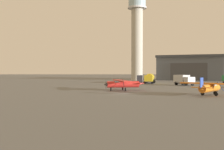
% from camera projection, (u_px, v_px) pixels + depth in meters
% --- Properties ---
extents(ground_plane, '(400.00, 400.00, 0.00)m').
position_uv_depth(ground_plane, '(125.00, 94.00, 54.34)').
color(ground_plane, '#60605E').
extents(control_tower, '(7.42, 7.42, 37.47)m').
position_uv_depth(control_tower, '(137.00, 32.00, 117.87)').
color(control_tower, '#B2AD9E').
rests_on(control_tower, ground_plane).
extents(hangar, '(31.41, 27.13, 10.08)m').
position_uv_depth(hangar, '(192.00, 68.00, 123.15)').
color(hangar, '#4C5159').
rests_on(hangar, ground_plane).
extents(airplane_red, '(8.46, 10.82, 3.18)m').
position_uv_depth(airplane_red, '(123.00, 83.00, 61.85)').
color(airplane_red, red).
rests_on(airplane_red, ground_plane).
extents(airplane_orange, '(9.19, 8.24, 3.12)m').
position_uv_depth(airplane_orange, '(210.00, 87.00, 49.99)').
color(airplane_orange, orange).
rests_on(airplane_orange, ground_plane).
extents(truck_box_silver, '(5.05, 6.53, 2.85)m').
position_uv_depth(truck_box_silver, '(184.00, 80.00, 81.78)').
color(truck_box_silver, '#38383D').
rests_on(truck_box_silver, ground_plane).
extents(truck_fuel_tanker_yellow, '(4.29, 7.53, 3.04)m').
position_uv_depth(truck_fuel_tanker_yellow, '(150.00, 78.00, 93.15)').
color(truck_fuel_tanker_yellow, '#38383D').
rests_on(truck_fuel_tanker_yellow, ground_plane).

